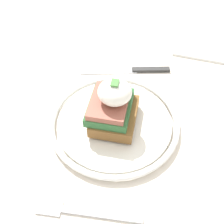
{
  "coord_description": "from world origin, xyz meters",
  "views": [
    {
      "loc": [
        -0.29,
        -0.06,
        1.15
      ],
      "look_at": [
        0.02,
        0.0,
        0.79
      ],
      "focal_mm": 45.0,
      "sensor_mm": 36.0,
      "label": 1
    }
  ],
  "objects_px": {
    "sandwich": "(111,106)",
    "napkin": "(205,47)",
    "plate": "(112,122)",
    "knife": "(133,70)",
    "fork": "(83,212)"
  },
  "relations": [
    {
      "from": "plate",
      "to": "napkin",
      "type": "bearing_deg",
      "value": -32.28
    },
    {
      "from": "knife",
      "to": "plate",
      "type": "bearing_deg",
      "value": 174.54
    },
    {
      "from": "sandwich",
      "to": "napkin",
      "type": "xyz_separation_m",
      "value": [
        0.27,
        -0.17,
        -0.05
      ]
    },
    {
      "from": "fork",
      "to": "napkin",
      "type": "relative_size",
      "value": 1.1
    },
    {
      "from": "fork",
      "to": "knife",
      "type": "xyz_separation_m",
      "value": [
        0.32,
        -0.02,
        0.0
      ]
    },
    {
      "from": "sandwich",
      "to": "fork",
      "type": "height_order",
      "value": "sandwich"
    },
    {
      "from": "fork",
      "to": "napkin",
      "type": "xyz_separation_m",
      "value": [
        0.43,
        -0.18,
        0.0
      ]
    },
    {
      "from": "plate",
      "to": "fork",
      "type": "height_order",
      "value": "plate"
    },
    {
      "from": "plate",
      "to": "knife",
      "type": "distance_m",
      "value": 0.15
    },
    {
      "from": "knife",
      "to": "napkin",
      "type": "relative_size",
      "value": 1.36
    },
    {
      "from": "plate",
      "to": "knife",
      "type": "bearing_deg",
      "value": -5.46
    },
    {
      "from": "fork",
      "to": "sandwich",
      "type": "bearing_deg",
      "value": -2.74
    },
    {
      "from": "sandwich",
      "to": "plate",
      "type": "bearing_deg",
      "value": -103.29
    },
    {
      "from": "sandwich",
      "to": "napkin",
      "type": "distance_m",
      "value": 0.32
    },
    {
      "from": "fork",
      "to": "knife",
      "type": "relative_size",
      "value": 0.81
    }
  ]
}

